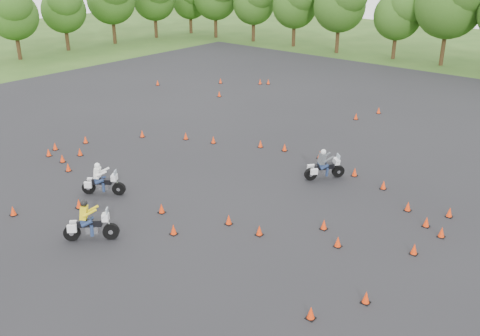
% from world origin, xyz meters
% --- Properties ---
extents(ground, '(140.00, 140.00, 0.00)m').
position_xyz_m(ground, '(0.00, 0.00, 0.00)').
color(ground, '#2D5119').
rests_on(ground, ground).
extents(asphalt_pad, '(62.00, 62.00, 0.00)m').
position_xyz_m(asphalt_pad, '(0.00, 6.00, 0.01)').
color(asphalt_pad, black).
rests_on(asphalt_pad, ground).
extents(traffic_cones, '(36.42, 32.68, 0.45)m').
position_xyz_m(traffic_cones, '(0.65, 4.95, 0.23)').
color(traffic_cones, '#F2360A').
rests_on(traffic_cones, asphalt_pad).
extents(rider_grey, '(1.86, 2.24, 1.74)m').
position_xyz_m(rider_grey, '(2.54, 7.97, 0.87)').
color(rider_grey, '#464A4F').
rests_on(rider_grey, ground).
extents(rider_yellow, '(2.16, 2.12, 1.79)m').
position_xyz_m(rider_yellow, '(-1.61, -3.88, 0.90)').
color(rider_yellow, yellow).
rests_on(rider_yellow, ground).
extents(rider_white, '(2.19, 1.80, 1.70)m').
position_xyz_m(rider_white, '(-4.90, -0.76, 0.85)').
color(rider_white, white).
rests_on(rider_white, ground).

